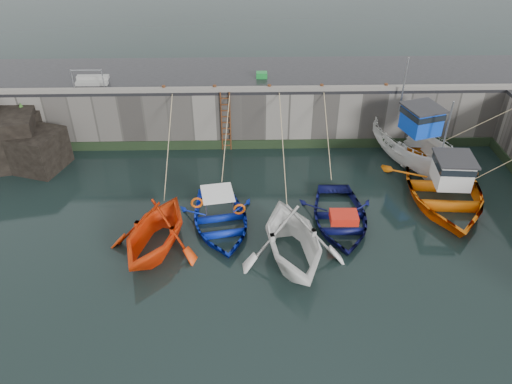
{
  "coord_description": "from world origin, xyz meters",
  "views": [
    {
      "loc": [
        -1.0,
        -12.93,
        13.04
      ],
      "look_at": [
        -0.6,
        4.2,
        1.2
      ],
      "focal_mm": 35.0,
      "sensor_mm": 36.0,
      "label": 1
    }
  ],
  "objects_px": {
    "ladder": "(226,122)",
    "bollard_a": "(164,88)",
    "boat_near_blacktrim": "(291,258)",
    "bollard_b": "(215,88)",
    "bollard_e": "(386,86)",
    "bollard_c": "(269,87)",
    "bollard_d": "(322,87)",
    "fish_crate": "(262,75)",
    "boat_near_white": "(157,247)",
    "boat_near_blue": "(220,225)",
    "boat_far_white": "(409,144)",
    "boat_near_navy": "(339,222)",
    "boat_far_orange": "(443,188)"
  },
  "relations": [
    {
      "from": "ladder",
      "to": "boat_far_orange",
      "type": "height_order",
      "value": "boat_far_orange"
    },
    {
      "from": "boat_far_white",
      "to": "bollard_e",
      "type": "height_order",
      "value": "boat_far_white"
    },
    {
      "from": "boat_far_white",
      "to": "boat_far_orange",
      "type": "height_order",
      "value": "boat_far_white"
    },
    {
      "from": "fish_crate",
      "to": "bollard_b",
      "type": "xyz_separation_m",
      "value": [
        -2.37,
        -1.61,
        -0.01
      ]
    },
    {
      "from": "boat_far_white",
      "to": "bollard_a",
      "type": "bearing_deg",
      "value": 154.57
    },
    {
      "from": "boat_near_navy",
      "to": "fish_crate",
      "type": "distance_m",
      "value": 9.39
    },
    {
      "from": "boat_near_white",
      "to": "boat_near_blue",
      "type": "height_order",
      "value": "boat_near_white"
    },
    {
      "from": "boat_near_white",
      "to": "bollard_a",
      "type": "distance_m",
      "value": 8.75
    },
    {
      "from": "boat_near_blacktrim",
      "to": "fish_crate",
      "type": "relative_size",
      "value": 8.74
    },
    {
      "from": "boat_near_blacktrim",
      "to": "ladder",
      "type": "bearing_deg",
      "value": 98.83
    },
    {
      "from": "boat_near_blacktrim",
      "to": "bollard_a",
      "type": "relative_size",
      "value": 17.49
    },
    {
      "from": "fish_crate",
      "to": "bollard_a",
      "type": "bearing_deg",
      "value": -161.38
    },
    {
      "from": "boat_near_blacktrim",
      "to": "bollard_c",
      "type": "xyz_separation_m",
      "value": [
        -0.51,
        8.83,
        3.3
      ]
    },
    {
      "from": "boat_near_blue",
      "to": "bollard_a",
      "type": "height_order",
      "value": "bollard_a"
    },
    {
      "from": "boat_near_navy",
      "to": "bollard_e",
      "type": "height_order",
      "value": "bollard_e"
    },
    {
      "from": "ladder",
      "to": "bollard_d",
      "type": "height_order",
      "value": "bollard_d"
    },
    {
      "from": "bollard_b",
      "to": "bollard_d",
      "type": "bearing_deg",
      "value": 0.0
    },
    {
      "from": "boat_near_blacktrim",
      "to": "bollard_b",
      "type": "bearing_deg",
      "value": 101.11
    },
    {
      "from": "boat_near_blue",
      "to": "bollard_a",
      "type": "xyz_separation_m",
      "value": [
        -2.88,
        6.71,
        3.3
      ]
    },
    {
      "from": "bollard_b",
      "to": "bollard_c",
      "type": "xyz_separation_m",
      "value": [
        2.7,
        0.0,
        0.0
      ]
    },
    {
      "from": "ladder",
      "to": "bollard_c",
      "type": "height_order",
      "value": "bollard_c"
    },
    {
      "from": "boat_far_white",
      "to": "bollard_b",
      "type": "relative_size",
      "value": 22.75
    },
    {
      "from": "ladder",
      "to": "bollard_a",
      "type": "distance_m",
      "value": 3.47
    },
    {
      "from": "boat_far_white",
      "to": "bollard_d",
      "type": "xyz_separation_m",
      "value": [
        -4.27,
        1.74,
        2.31
      ]
    },
    {
      "from": "boat_near_white",
      "to": "boat_near_blacktrim",
      "type": "relative_size",
      "value": 0.92
    },
    {
      "from": "bollard_b",
      "to": "bollard_e",
      "type": "distance_m",
      "value": 8.5
    },
    {
      "from": "bollard_a",
      "to": "bollard_c",
      "type": "bearing_deg",
      "value": 0.0
    },
    {
      "from": "boat_near_navy",
      "to": "boat_far_white",
      "type": "relative_size",
      "value": 0.75
    },
    {
      "from": "ladder",
      "to": "boat_far_white",
      "type": "bearing_deg",
      "value": -8.8
    },
    {
      "from": "bollard_d",
      "to": "fish_crate",
      "type": "bearing_deg",
      "value": 151.16
    },
    {
      "from": "fish_crate",
      "to": "bollard_c",
      "type": "bearing_deg",
      "value": -78.26
    },
    {
      "from": "bollard_e",
      "to": "bollard_d",
      "type": "bearing_deg",
      "value": 180.0
    },
    {
      "from": "ladder",
      "to": "bollard_a",
      "type": "bearing_deg",
      "value": 173.62
    },
    {
      "from": "bollard_c",
      "to": "ladder",
      "type": "bearing_deg",
      "value": -171.33
    },
    {
      "from": "boat_far_orange",
      "to": "bollard_e",
      "type": "xyz_separation_m",
      "value": [
        -1.85,
        4.83,
        2.84
      ]
    },
    {
      "from": "ladder",
      "to": "bollard_e",
      "type": "xyz_separation_m",
      "value": [
        8.0,
        0.34,
        1.71
      ]
    },
    {
      "from": "boat_far_white",
      "to": "boat_far_orange",
      "type": "relative_size",
      "value": 0.87
    },
    {
      "from": "boat_near_blacktrim",
      "to": "bollard_b",
      "type": "relative_size",
      "value": 17.49
    },
    {
      "from": "ladder",
      "to": "boat_near_blue",
      "type": "distance_m",
      "value": 6.57
    },
    {
      "from": "fish_crate",
      "to": "bollard_d",
      "type": "bearing_deg",
      "value": -28.5
    },
    {
      "from": "bollard_a",
      "to": "bollard_e",
      "type": "xyz_separation_m",
      "value": [
        11.0,
        0.0,
        0.0
      ]
    },
    {
      "from": "fish_crate",
      "to": "bollard_b",
      "type": "distance_m",
      "value": 2.87
    },
    {
      "from": "boat_far_white",
      "to": "boat_far_orange",
      "type": "bearing_deg",
      "value": -93.2
    },
    {
      "from": "boat_near_navy",
      "to": "bollard_e",
      "type": "distance_m",
      "value": 8.03
    },
    {
      "from": "boat_near_white",
      "to": "bollard_e",
      "type": "xyz_separation_m",
      "value": [
        10.56,
        8.1,
        3.3
      ]
    },
    {
      "from": "boat_far_white",
      "to": "fish_crate",
      "type": "relative_size",
      "value": 11.36
    },
    {
      "from": "bollard_e",
      "to": "bollard_c",
      "type": "bearing_deg",
      "value": 180.0
    },
    {
      "from": "boat_near_navy",
      "to": "bollard_b",
      "type": "xyz_separation_m",
      "value": [
        -5.41,
        6.64,
        3.3
      ]
    },
    {
      "from": "boat_near_white",
      "to": "boat_far_white",
      "type": "distance_m",
      "value": 13.3
    },
    {
      "from": "boat_near_blacktrim",
      "to": "bollard_c",
      "type": "bearing_deg",
      "value": 84.43
    }
  ]
}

